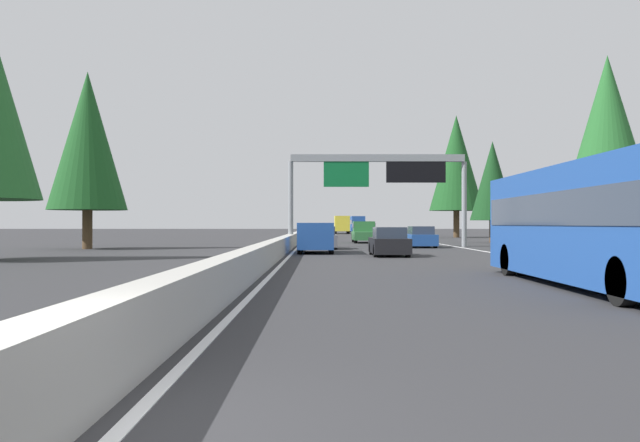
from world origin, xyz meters
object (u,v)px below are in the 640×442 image
sedan_far_right (421,238)px  conifer_right_near (608,131)px  pickup_distant_a (364,232)px  conifer_left_near (87,141)px  minivan_far_center (316,236)px  conifer_right_far (456,163)px  sign_gantry_overhead (380,173)px  box_truck_near_right (342,224)px  conifer_right_mid (493,181)px  bus_mid_right (357,224)px  sedan_far_left (323,238)px  sedan_distant_b (389,243)px  bus_near_center (595,221)px

sedan_far_right → conifer_right_near: size_ratio=0.35×
pickup_distant_a → conifer_left_near: bearing=128.6°
minivan_far_center → conifer_right_far: 47.40m
sign_gantry_overhead → box_truck_near_right: size_ratio=1.49×
box_truck_near_right → conifer_right_mid: 55.37m
sign_gantry_overhead → bus_mid_right: 84.31m
sedan_far_left → conifer_right_far: 41.46m
sedan_distant_b → conifer_left_near: conifer_left_near is taller
bus_near_center → conifer_right_near: bearing=-23.6°
bus_near_center → conifer_left_near: bearing=40.0°
sedan_distant_b → conifer_right_far: 49.57m
pickup_distant_a → box_truck_near_right: bearing=0.3°
bus_near_center → sedan_distant_b: size_ratio=2.61×
bus_near_center → box_truck_near_right: (95.62, 3.52, -0.11)m
sign_gantry_overhead → sedan_far_left: size_ratio=2.88×
pickup_distant_a → conifer_left_near: conifer_left_near is taller
sedan_far_right → conifer_left_near: size_ratio=0.38×
sedan_far_right → conifer_left_near: bearing=98.0°
conifer_right_far → conifer_left_near: size_ratio=1.28×
sedan_distant_b → box_truck_near_right: (78.53, -0.05, 0.93)m
box_truck_near_right → minivan_far_center: 75.13m
bus_near_center → conifer_right_near: conifer_right_near is taller
bus_mid_right → pickup_distant_a: bearing=177.4°
sign_gantry_overhead → minivan_far_center: (-9.91, 4.48, -4.27)m
conifer_right_far → bus_near_center: bearing=171.7°
conifer_right_far → sedan_distant_b: bearing=164.7°
sign_gantry_overhead → sedan_far_left: sign_gantry_overhead is taller
sedan_far_right → conifer_right_near: (-3.87, -11.39, 6.88)m
sedan_far_left → conifer_right_mid: size_ratio=0.50×
bus_mid_right → conifer_right_far: size_ratio=0.78×
sedan_far_right → sedan_far_left: size_ratio=1.00×
sedan_far_right → conifer_right_mid: bearing=-34.1°
sedan_far_left → conifer_right_mid: (14.60, -14.86, 4.71)m
conifer_right_far → conifer_left_near: (-37.68, 31.60, -1.97)m
conifer_right_near → conifer_right_far: 38.49m
sedan_distant_b → pickup_distant_a: bearing=-0.7°
bus_near_center → sign_gantry_overhead: bearing=5.3°
sign_gantry_overhead → sedan_far_left: bearing=131.0°
sedan_distant_b → sedan_far_left: bearing=18.6°
bus_near_center → conifer_right_far: bearing=-8.3°
sedan_distant_b → minivan_far_center: bearing=47.1°
sedan_far_left → conifer_right_far: bearing=-23.6°
sign_gantry_overhead → pickup_distant_a: (11.21, 0.40, -4.30)m
conifer_right_near → sedan_distant_b: bearing=120.4°
sign_gantry_overhead → minivan_far_center: bearing=155.7°
bus_mid_right → bus_near_center: bearing=180.0°
bus_near_center → sedan_far_right: bearing=0.2°
sedan_far_left → bus_near_center: bearing=-165.7°
bus_mid_right → conifer_right_mid: conifer_right_mid is taller
conifer_left_near → pickup_distant_a: bearing=-51.4°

